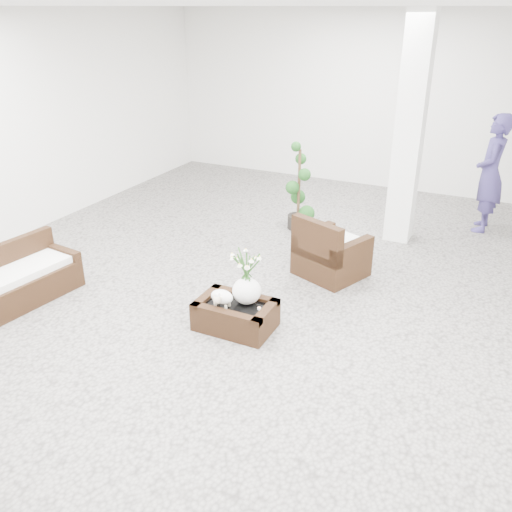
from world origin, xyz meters
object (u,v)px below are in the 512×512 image
at_px(armchair, 332,246).
at_px(topiary, 299,187).
at_px(coffee_table, 236,316).
at_px(loveseat, 23,273).

distance_m(armchair, topiary, 1.84).
height_order(coffee_table, topiary, topiary).
relative_size(coffee_table, topiary, 0.61).
bearing_deg(armchair, coffee_table, 95.16).
distance_m(coffee_table, loveseat, 2.86).
xyz_separation_m(loveseat, topiary, (2.26, 3.87, 0.37)).
relative_size(coffee_table, armchair, 1.01).
bearing_deg(topiary, loveseat, -120.24).
bearing_deg(coffee_table, topiary, 99.19).
xyz_separation_m(coffee_table, armchair, (0.56, 1.85, 0.29)).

